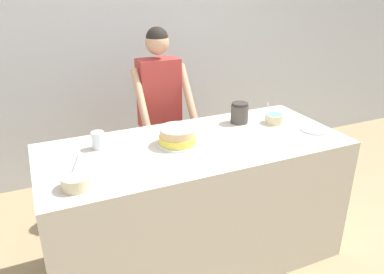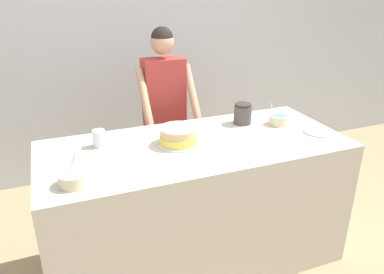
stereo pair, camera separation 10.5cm
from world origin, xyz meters
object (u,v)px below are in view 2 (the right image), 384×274
at_px(ceramic_plate, 318,132).
at_px(person_baker, 164,102).
at_px(frosting_bowl_blue, 278,119).
at_px(frosting_bowl_pink, 73,178).
at_px(drinking_glass, 99,138).
at_px(stoneware_jar, 243,114).
at_px(cake, 178,136).

bearing_deg(ceramic_plate, person_baker, 131.87).
xyz_separation_m(frosting_bowl_blue, frosting_bowl_pink, (-1.48, -0.36, 0.00)).
xyz_separation_m(drinking_glass, stoneware_jar, (1.05, 0.03, 0.02)).
relative_size(person_baker, stoneware_jar, 10.32).
distance_m(person_baker, drinking_glass, 0.87).
height_order(frosting_bowl_pink, drinking_glass, frosting_bowl_pink).
xyz_separation_m(cake, frosting_bowl_pink, (-0.68, -0.29, -0.02)).
xyz_separation_m(cake, stoneware_jar, (0.57, 0.18, 0.02)).
xyz_separation_m(cake, ceramic_plate, (0.98, -0.18, -0.05)).
relative_size(person_baker, drinking_glass, 14.20).
xyz_separation_m(person_baker, frosting_bowl_pink, (-0.83, -1.05, -0.01)).
height_order(cake, frosting_bowl_blue, frosting_bowl_blue).
distance_m(person_baker, stoneware_jar, 0.71).
distance_m(ceramic_plate, stoneware_jar, 0.55).
bearing_deg(ceramic_plate, drinking_glass, 167.50).
height_order(frosting_bowl_pink, ceramic_plate, frosting_bowl_pink).
height_order(drinking_glass, stoneware_jar, stoneware_jar).
height_order(cake, stoneware_jar, stoneware_jar).
bearing_deg(ceramic_plate, frosting_bowl_pink, -175.93).
bearing_deg(stoneware_jar, ceramic_plate, -40.78).
distance_m(frosting_bowl_blue, drinking_glass, 1.28).
bearing_deg(person_baker, cake, -100.99).
bearing_deg(drinking_glass, cake, -17.13).
bearing_deg(drinking_glass, ceramic_plate, -12.50).
distance_m(person_baker, frosting_bowl_blue, 0.95).
height_order(frosting_bowl_blue, stoneware_jar, stoneware_jar).
bearing_deg(frosting_bowl_blue, ceramic_plate, -53.50).
bearing_deg(frosting_bowl_pink, frosting_bowl_blue, 13.62).
relative_size(person_baker, frosting_bowl_pink, 10.08).
relative_size(frosting_bowl_pink, drinking_glass, 1.41).
bearing_deg(person_baker, ceramic_plate, -48.13).
distance_m(person_baker, cake, 0.77).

